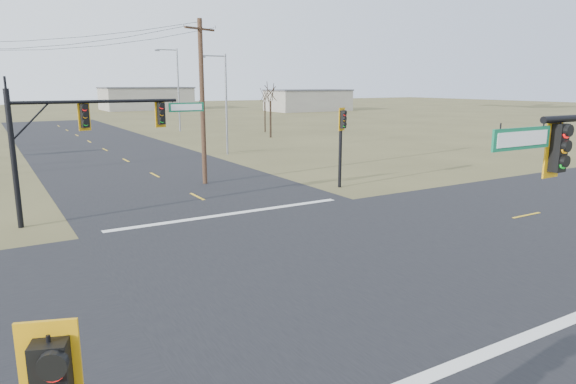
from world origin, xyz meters
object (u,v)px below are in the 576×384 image
object	(u,v)px
streetlight_a	(224,99)
bare_tree_d	(265,95)
streetlight_b	(177,85)
mast_arm_far	(92,125)
bare_tree_c	(270,91)
utility_pole_near	(202,101)
pedestal_signal_ne	(342,131)

from	to	relation	value
streetlight_a	bare_tree_d	distance (m)	21.44
streetlight_a	bare_tree_d	bearing A→B (deg)	51.88
streetlight_b	bare_tree_d	distance (m)	11.52
mast_arm_far	bare_tree_c	size ratio (longest dim) A/B	1.31
utility_pole_near	streetlight_b	bearing A→B (deg)	73.43
streetlight_b	bare_tree_c	bearing A→B (deg)	-62.42
streetlight_a	streetlight_b	size ratio (longest dim) A/B	0.82
mast_arm_far	pedestal_signal_ne	bearing A→B (deg)	-14.70
utility_pole_near	streetlight_b	xyz separation A→B (m)	(10.54, 35.43, 0.76)
pedestal_signal_ne	utility_pole_near	bearing A→B (deg)	123.64
mast_arm_far	streetlight_b	distance (m)	44.46
pedestal_signal_ne	utility_pole_near	size ratio (longest dim) A/B	0.48
pedestal_signal_ne	streetlight_b	distance (m)	41.03
bare_tree_c	bare_tree_d	world-z (taller)	bare_tree_c
mast_arm_far	pedestal_signal_ne	world-z (taller)	mast_arm_far
pedestal_signal_ne	utility_pole_near	xyz separation A→B (m)	(-6.62, 5.34, 1.70)
mast_arm_far	bare_tree_d	bearing A→B (deg)	37.03
pedestal_signal_ne	bare_tree_c	world-z (taller)	bare_tree_c
pedestal_signal_ne	streetlight_b	xyz separation A→B (m)	(3.92, 40.76, 2.46)
pedestal_signal_ne	streetlight_b	bearing A→B (deg)	67.00
streetlight_a	bare_tree_c	bearing A→B (deg)	45.35
pedestal_signal_ne	streetlight_a	xyz separation A→B (m)	(0.05, 17.12, 1.41)
mast_arm_far	streetlight_b	xyz separation A→B (m)	(17.94, 40.65, 1.56)
mast_arm_far	streetlight_a	distance (m)	22.08
mast_arm_far	bare_tree_c	world-z (taller)	bare_tree_c
utility_pole_near	bare_tree_d	xyz separation A→B (m)	(19.83, 28.71, -0.42)
streetlight_b	bare_tree_c	world-z (taller)	streetlight_b
bare_tree_c	bare_tree_d	size ratio (longest dim) A/B	1.15
streetlight_b	pedestal_signal_ne	bearing A→B (deg)	-95.53
bare_tree_d	utility_pole_near	bearing A→B (deg)	-124.63
utility_pole_near	mast_arm_far	bearing A→B (deg)	-144.80
utility_pole_near	bare_tree_c	distance (m)	28.43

